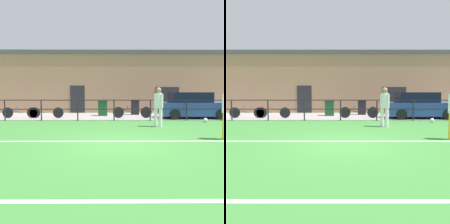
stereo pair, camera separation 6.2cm
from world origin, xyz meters
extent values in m
cube|color=#387A33|center=(0.00, 0.00, -0.02)|extent=(60.00, 44.00, 0.04)
cube|color=white|center=(0.00, 0.45, 0.00)|extent=(36.00, 0.11, 0.00)
cube|color=white|center=(0.00, -3.55, 0.00)|extent=(36.00, 0.11, 0.00)
cube|color=gray|center=(0.00, 8.50, 0.01)|extent=(48.00, 5.00, 0.02)
cylinder|color=black|center=(-6.00, 6.00, 0.57)|extent=(0.07, 0.07, 1.15)
cylinder|color=black|center=(-4.00, 6.00, 0.57)|extent=(0.07, 0.07, 1.15)
cylinder|color=black|center=(-2.00, 6.00, 0.57)|extent=(0.07, 0.07, 1.15)
cylinder|color=black|center=(0.00, 6.00, 0.57)|extent=(0.07, 0.07, 1.15)
cylinder|color=black|center=(2.00, 6.00, 0.57)|extent=(0.07, 0.07, 1.15)
cylinder|color=black|center=(4.00, 6.00, 0.57)|extent=(0.07, 0.07, 1.15)
cylinder|color=black|center=(6.00, 6.00, 0.57)|extent=(0.07, 0.07, 1.15)
cube|color=black|center=(0.00, 6.00, 1.13)|extent=(36.00, 0.04, 0.04)
cube|color=black|center=(0.00, 6.00, 0.63)|extent=(36.00, 0.04, 0.04)
cube|color=#A37A5B|center=(0.00, 12.20, 2.24)|extent=(28.00, 2.40, 4.49)
cube|color=#232328|center=(-2.72, 10.98, 1.05)|extent=(1.10, 0.04, 2.10)
cube|color=#232328|center=(4.16, 10.98, 1.44)|extent=(1.80, 0.04, 1.10)
cube|color=#4C4C51|center=(0.00, 12.20, 4.64)|extent=(28.00, 2.56, 0.30)
cylinder|color=white|center=(3.44, 0.76, 1.16)|extent=(0.11, 0.11, 0.62)
cylinder|color=white|center=(1.85, 3.73, 0.42)|extent=(0.15, 0.15, 0.83)
cylinder|color=white|center=(2.03, 3.54, 0.42)|extent=(0.15, 0.15, 0.83)
cylinder|color=white|center=(1.94, 3.64, 1.18)|extent=(0.31, 0.31, 0.69)
sphere|color=#A37556|center=(1.94, 3.64, 1.64)|extent=(0.24, 0.24, 0.24)
cylinder|color=white|center=(1.81, 3.77, 1.16)|extent=(0.11, 0.11, 0.62)
cylinder|color=white|center=(2.07, 3.50, 1.16)|extent=(0.11, 0.11, 0.62)
sphere|color=white|center=(4.75, 5.24, 0.11)|extent=(0.22, 0.22, 0.22)
cube|color=#28428E|center=(4.74, 7.13, 0.57)|extent=(3.83, 1.75, 0.78)
cube|color=black|center=(4.55, 7.13, 1.26)|extent=(2.30, 1.47, 0.60)
cylinder|color=black|center=(3.44, 6.29, 0.32)|extent=(0.60, 0.18, 0.60)
cylinder|color=black|center=(6.04, 6.29, 0.32)|extent=(0.60, 0.18, 0.60)
cylinder|color=black|center=(3.44, 7.97, 0.32)|extent=(0.60, 0.18, 0.60)
cylinder|color=black|center=(6.04, 7.97, 0.32)|extent=(0.60, 0.18, 0.60)
cylinder|color=black|center=(-6.38, 7.20, 0.34)|extent=(0.64, 0.04, 0.64)
cylinder|color=black|center=(-4.75, 7.20, 0.34)|extent=(0.64, 0.04, 0.64)
cube|color=#234C99|center=(-5.56, 7.20, 0.55)|extent=(1.27, 0.04, 0.04)
cube|color=#234C99|center=(-5.97, 7.20, 0.44)|extent=(0.80, 0.03, 0.23)
cylinder|color=#234C99|center=(-5.85, 7.20, 0.65)|extent=(0.03, 0.03, 0.20)
cylinder|color=#234C99|center=(-4.75, 7.20, 0.62)|extent=(0.03, 0.03, 0.28)
cylinder|color=black|center=(0.28, 7.20, 0.35)|extent=(0.67, 0.04, 0.67)
cylinder|color=black|center=(1.96, 7.20, 0.35)|extent=(0.67, 0.04, 0.67)
cube|color=black|center=(1.12, 7.20, 0.57)|extent=(1.31, 0.04, 0.04)
cube|color=black|center=(0.70, 7.20, 0.46)|extent=(0.82, 0.03, 0.24)
cylinder|color=black|center=(0.82, 7.20, 0.67)|extent=(0.03, 0.03, 0.20)
cylinder|color=black|center=(1.96, 7.20, 0.64)|extent=(0.03, 0.03, 0.28)
cylinder|color=black|center=(-4.91, 7.20, 0.34)|extent=(0.64, 0.04, 0.64)
cylinder|color=black|center=(-3.34, 7.20, 0.34)|extent=(0.64, 0.04, 0.64)
cube|color=#4C5156|center=(-4.13, 7.20, 0.55)|extent=(1.22, 0.04, 0.04)
cube|color=#4C5156|center=(-4.52, 7.20, 0.44)|extent=(0.77, 0.03, 0.23)
cylinder|color=#4C5156|center=(-4.40, 7.20, 0.65)|extent=(0.03, 0.03, 0.20)
cylinder|color=#4C5156|center=(-3.34, 7.20, 0.62)|extent=(0.03, 0.03, 0.28)
cube|color=#194C28|center=(-0.71, 8.66, 0.48)|extent=(0.59, 0.50, 0.92)
cube|color=#143D20|center=(-0.71, 8.66, 0.98)|extent=(0.63, 0.53, 0.08)
cube|color=black|center=(1.52, 9.42, 0.50)|extent=(0.53, 0.44, 0.96)
cube|color=black|center=(1.52, 9.42, 1.02)|extent=(0.56, 0.47, 0.08)
camera|label=1|loc=(-0.20, -6.57, 1.46)|focal=36.76mm
camera|label=2|loc=(-0.14, -6.57, 1.46)|focal=36.76mm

